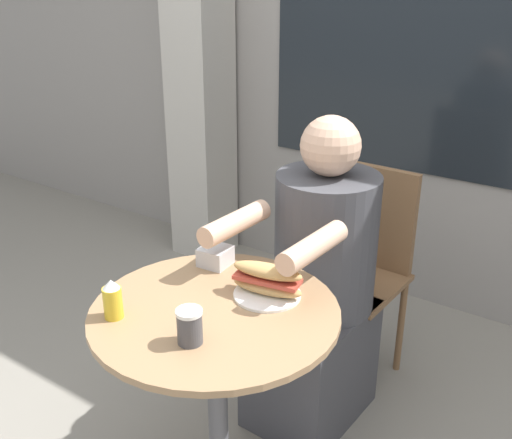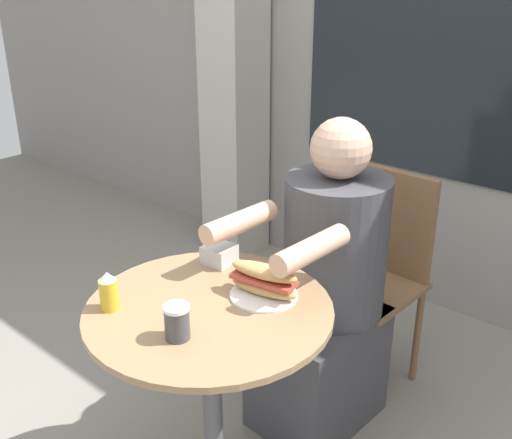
{
  "view_description": "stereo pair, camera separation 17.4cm",
  "coord_description": "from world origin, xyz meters",
  "px_view_note": "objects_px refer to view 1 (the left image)",
  "views": [
    {
      "loc": [
        0.9,
        -1.12,
        1.59
      ],
      "look_at": [
        0.0,
        0.2,
        0.91
      ],
      "focal_mm": 42.0,
      "sensor_mm": 36.0,
      "label": 1
    },
    {
      "loc": [
        1.04,
        -1.01,
        1.59
      ],
      "look_at": [
        0.0,
        0.2,
        0.91
      ],
      "focal_mm": 42.0,
      "sensor_mm": 36.0,
      "label": 2
    }
  ],
  "objects_px": {
    "seated_diner": "(318,298)",
    "cafe_table": "(217,365)",
    "diner_chair": "(362,255)",
    "sandwich_on_plate": "(267,282)",
    "drink_cup": "(190,326)",
    "condiment_bottle": "(113,299)"
  },
  "relations": [
    {
      "from": "condiment_bottle",
      "to": "seated_diner",
      "type": "bearing_deg",
      "value": 72.0
    },
    {
      "from": "seated_diner",
      "to": "sandwich_on_plate",
      "type": "height_order",
      "value": "seated_diner"
    },
    {
      "from": "cafe_table",
      "to": "sandwich_on_plate",
      "type": "distance_m",
      "value": 0.29
    },
    {
      "from": "seated_diner",
      "to": "sandwich_on_plate",
      "type": "distance_m",
      "value": 0.48
    },
    {
      "from": "sandwich_on_plate",
      "to": "seated_diner",
      "type": "bearing_deg",
      "value": 96.28
    },
    {
      "from": "seated_diner",
      "to": "sandwich_on_plate",
      "type": "relative_size",
      "value": 5.23
    },
    {
      "from": "cafe_table",
      "to": "diner_chair",
      "type": "bearing_deg",
      "value": 87.33
    },
    {
      "from": "diner_chair",
      "to": "seated_diner",
      "type": "bearing_deg",
      "value": 91.68
    },
    {
      "from": "cafe_table",
      "to": "drink_cup",
      "type": "bearing_deg",
      "value": -73.7
    },
    {
      "from": "sandwich_on_plate",
      "to": "cafe_table",
      "type": "bearing_deg",
      "value": -118.63
    },
    {
      "from": "seated_diner",
      "to": "condiment_bottle",
      "type": "xyz_separation_m",
      "value": [
        -0.24,
        -0.73,
        0.27
      ]
    },
    {
      "from": "seated_diner",
      "to": "cafe_table",
      "type": "bearing_deg",
      "value": 88.91
    },
    {
      "from": "seated_diner",
      "to": "drink_cup",
      "type": "xyz_separation_m",
      "value": [
        0.01,
        -0.7,
        0.26
      ]
    },
    {
      "from": "cafe_table",
      "to": "sandwich_on_plate",
      "type": "relative_size",
      "value": 3.23
    },
    {
      "from": "drink_cup",
      "to": "sandwich_on_plate",
      "type": "bearing_deg",
      "value": 83.92
    },
    {
      "from": "cafe_table",
      "to": "diner_chair",
      "type": "distance_m",
      "value": 0.89
    },
    {
      "from": "drink_cup",
      "to": "condiment_bottle",
      "type": "bearing_deg",
      "value": -173.94
    },
    {
      "from": "cafe_table",
      "to": "condiment_bottle",
      "type": "height_order",
      "value": "condiment_bottle"
    },
    {
      "from": "seated_diner",
      "to": "condiment_bottle",
      "type": "bearing_deg",
      "value": 74.67
    },
    {
      "from": "sandwich_on_plate",
      "to": "drink_cup",
      "type": "bearing_deg",
      "value": -96.08
    },
    {
      "from": "seated_diner",
      "to": "diner_chair",
      "type": "bearing_deg",
      "value": -88.32
    },
    {
      "from": "drink_cup",
      "to": "condiment_bottle",
      "type": "relative_size",
      "value": 0.82
    }
  ]
}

